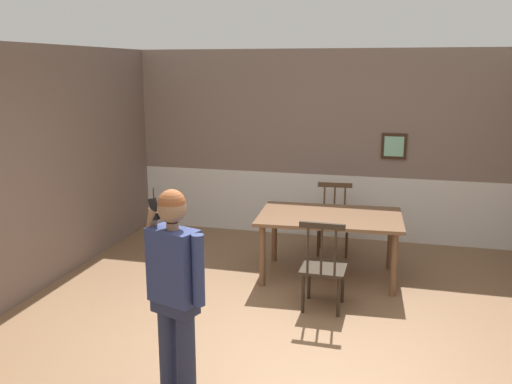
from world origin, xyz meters
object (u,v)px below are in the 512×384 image
(person_figure, at_px, (175,283))
(chair_by_doorway, at_px, (334,218))
(dining_table, at_px, (330,222))
(chair_near_window, at_px, (323,267))

(person_figure, bearing_deg, chair_by_doorway, -82.06)
(dining_table, distance_m, chair_near_window, 0.95)
(dining_table, xyz_separation_m, person_figure, (-0.81, -2.75, 0.24))
(person_figure, bearing_deg, chair_near_window, -95.76)
(dining_table, relative_size, person_figure, 1.06)
(chair_near_window, bearing_deg, chair_by_doorway, 94.20)
(chair_near_window, bearing_deg, dining_table, 94.09)
(chair_near_window, relative_size, person_figure, 0.60)
(chair_near_window, height_order, chair_by_doorway, chair_near_window)
(dining_table, xyz_separation_m, chair_near_window, (0.05, -0.92, -0.22))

